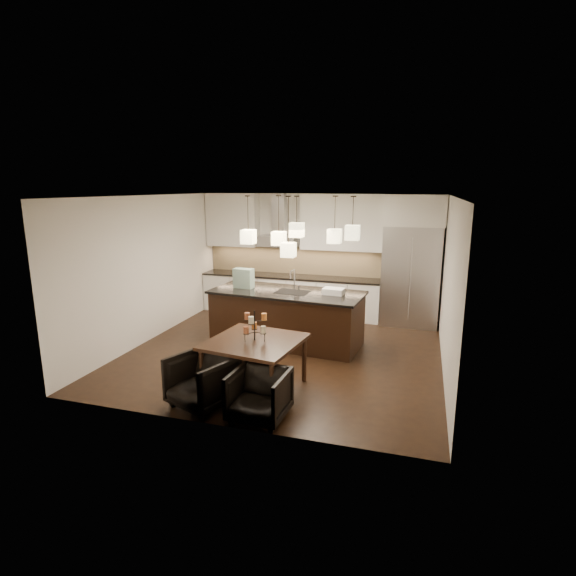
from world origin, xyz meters
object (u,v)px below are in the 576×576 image
(dining_table, at_px, (255,365))
(armchair_right, at_px, (259,395))
(refrigerator, at_px, (411,276))
(armchair_left, at_px, (202,381))
(island_body, at_px, (287,318))

(dining_table, bearing_deg, armchair_right, -58.21)
(refrigerator, bearing_deg, armchair_right, -109.40)
(armchair_left, bearing_deg, island_body, 103.91)
(refrigerator, relative_size, island_body, 0.77)
(island_body, distance_m, armchair_left, 2.81)
(dining_table, bearing_deg, armchair_left, -118.21)
(island_body, relative_size, dining_table, 2.18)
(refrigerator, bearing_deg, dining_table, -117.30)
(refrigerator, bearing_deg, armchair_left, -118.71)
(island_body, distance_m, dining_table, 2.08)
(dining_table, xyz_separation_m, armchair_right, (0.37, -0.82, -0.05))
(refrigerator, relative_size, armchair_left, 2.71)
(refrigerator, relative_size, dining_table, 1.69)
(dining_table, distance_m, armchair_left, 0.87)
(armchair_right, bearing_deg, dining_table, 116.95)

